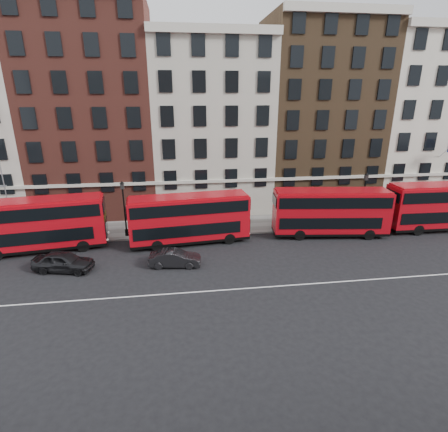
{
  "coord_description": "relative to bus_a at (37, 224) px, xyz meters",
  "views": [
    {
      "loc": [
        -4.03,
        -23.02,
        12.84
      ],
      "look_at": [
        -0.25,
        5.0,
        3.0
      ],
      "focal_mm": 28.0,
      "sensor_mm": 36.0,
      "label": 1
    }
  ],
  "objects": [
    {
      "name": "kerb",
      "position": [
        16.07,
        1.41,
        -2.4
      ],
      "size": [
        80.0,
        0.3,
        0.16
      ],
      "primitive_type": "cube",
      "color": "gray",
      "rests_on": "ground"
    },
    {
      "name": "bus_b",
      "position": [
        12.88,
        0.0,
        -0.08
      ],
      "size": [
        10.88,
        3.64,
        4.48
      ],
      "rotation": [
        0.0,
        0.0,
        0.1
      ],
      "color": "#B30913",
      "rests_on": "ground"
    },
    {
      "name": "bus_a",
      "position": [
        0.0,
        0.0,
        0.0
      ],
      "size": [
        11.25,
        4.05,
        4.63
      ],
      "rotation": [
        0.0,
        0.0,
        0.13
      ],
      "color": "#B30913",
      "rests_on": "ground"
    },
    {
      "name": "lamp_post_left",
      "position": [
        6.99,
        2.18,
        0.6
      ],
      "size": [
        0.44,
        0.44,
        5.33
      ],
      "color": "black",
      "rests_on": "pavement"
    },
    {
      "name": "building_terrace",
      "position": [
        15.76,
        11.29,
        7.76
      ],
      "size": [
        64.0,
        11.95,
        22.0
      ],
      "color": "#ADA496",
      "rests_on": "ground"
    },
    {
      "name": "iron_railings",
      "position": [
        16.07,
        6.11,
        -1.83
      ],
      "size": [
        6.6,
        0.06,
        1.0
      ],
      "primitive_type": null,
      "color": "black",
      "rests_on": "pavement"
    },
    {
      "name": "pavement",
      "position": [
        16.07,
        3.91,
        -2.41
      ],
      "size": [
        80.0,
        5.0,
        0.15
      ],
      "primitive_type": "cube",
      "color": "slate",
      "rests_on": "ground"
    },
    {
      "name": "car_front",
      "position": [
        11.54,
        -4.47,
        -1.82
      ],
      "size": [
        4.18,
        1.85,
        1.33
      ],
      "primitive_type": "imported",
      "rotation": [
        0.0,
        0.0,
        1.46
      ],
      "color": "black",
      "rests_on": "ground"
    },
    {
      "name": "road_centre_line",
      "position": [
        16.07,
        -8.59,
        -2.48
      ],
      "size": [
        70.0,
        0.12,
        0.01
      ],
      "primitive_type": "cube",
      "color": "white",
      "rests_on": "ground"
    },
    {
      "name": "bus_d",
      "position": [
        37.92,
        0.01,
        0.04
      ],
      "size": [
        11.25,
        2.89,
        4.71
      ],
      "rotation": [
        0.0,
        0.0,
        -0.01
      ],
      "color": "#B30913",
      "rests_on": "ground"
    },
    {
      "name": "ground",
      "position": [
        16.07,
        -6.59,
        -2.48
      ],
      "size": [
        120.0,
        120.0,
        0.0
      ],
      "primitive_type": "plane",
      "color": "black",
      "rests_on": "ground"
    },
    {
      "name": "lamp_post_right",
      "position": [
        30.78,
        2.48,
        0.6
      ],
      "size": [
        0.44,
        0.44,
        5.33
      ],
      "color": "black",
      "rests_on": "pavement"
    },
    {
      "name": "car_rear",
      "position": [
        3.06,
        -4.1,
        -1.71
      ],
      "size": [
        4.81,
        2.74,
        1.54
      ],
      "primitive_type": "imported",
      "rotation": [
        0.0,
        0.0,
        1.36
      ],
      "color": "black",
      "rests_on": "ground"
    },
    {
      "name": "bus_c",
      "position": [
        26.18,
        0.01,
        -0.06
      ],
      "size": [
        10.97,
        3.84,
        4.52
      ],
      "rotation": [
        0.0,
        0.0,
        -0.12
      ],
      "color": "#B30913",
      "rests_on": "ground"
    }
  ]
}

